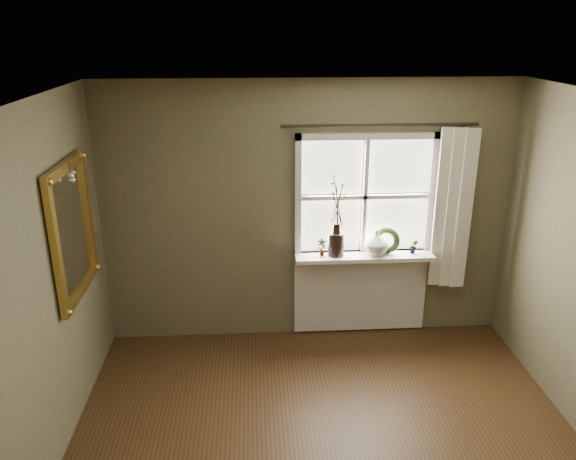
{
  "coord_description": "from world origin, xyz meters",
  "views": [
    {
      "loc": [
        -0.53,
        -2.91,
        3.06
      ],
      "look_at": [
        -0.24,
        1.55,
        1.41
      ],
      "focal_mm": 35.0,
      "sensor_mm": 36.0,
      "label": 1
    }
  ],
  "objects_px": {
    "dark_jug": "(336,244)",
    "gilt_mirror": "(73,230)",
    "wreath": "(386,243)",
    "cream_vase": "(376,242)"
  },
  "relations": [
    {
      "from": "cream_vase",
      "to": "wreath",
      "type": "relative_size",
      "value": 0.95
    },
    {
      "from": "dark_jug",
      "to": "wreath",
      "type": "bearing_deg",
      "value": 4.51
    },
    {
      "from": "cream_vase",
      "to": "gilt_mirror",
      "type": "xyz_separation_m",
      "value": [
        -2.63,
        -0.77,
        0.48
      ]
    },
    {
      "from": "cream_vase",
      "to": "wreath",
      "type": "height_order",
      "value": "cream_vase"
    },
    {
      "from": "dark_jug",
      "to": "wreath",
      "type": "xyz_separation_m",
      "value": [
        0.51,
        0.04,
        -0.02
      ]
    },
    {
      "from": "wreath",
      "to": "gilt_mirror",
      "type": "relative_size",
      "value": 0.24
    },
    {
      "from": "cream_vase",
      "to": "gilt_mirror",
      "type": "height_order",
      "value": "gilt_mirror"
    },
    {
      "from": "gilt_mirror",
      "to": "dark_jug",
      "type": "bearing_deg",
      "value": 19.05
    },
    {
      "from": "wreath",
      "to": "dark_jug",
      "type": "bearing_deg",
      "value": -151.93
    },
    {
      "from": "dark_jug",
      "to": "gilt_mirror",
      "type": "relative_size",
      "value": 0.21
    }
  ]
}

